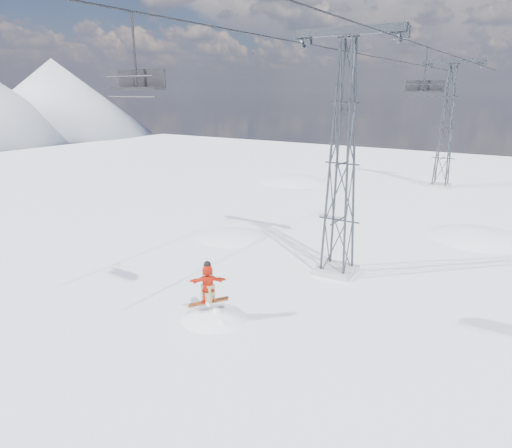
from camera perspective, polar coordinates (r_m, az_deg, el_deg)
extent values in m
plane|color=white|center=(17.29, -3.18, -14.16)|extent=(120.00, 120.00, 0.00)
sphere|color=white|center=(31.69, -2.82, -14.89)|extent=(16.00, 16.00, 16.00)
sphere|color=white|center=(35.30, 23.97, -16.40)|extent=(20.00, 20.00, 20.00)
sphere|color=white|center=(49.02, 4.57, -6.73)|extent=(22.00, 22.00, 22.00)
cube|color=#999999|center=(23.24, 10.01, -5.69)|extent=(1.80, 1.80, 0.30)
cube|color=#31353A|center=(21.73, 11.56, 22.59)|extent=(5.00, 0.35, 0.35)
cube|color=#31353A|center=(22.60, 5.91, 22.05)|extent=(0.80, 0.25, 0.50)
cube|color=#31353A|center=(21.00, 17.56, 21.88)|extent=(0.80, 0.25, 0.50)
cube|color=#999999|center=(46.57, 21.97, 4.48)|extent=(1.80, 1.80, 0.30)
cube|color=#31353A|center=(45.84, 23.51, 18.17)|extent=(5.00, 0.35, 0.35)
cube|color=#31353A|center=(46.26, 20.67, 18.18)|extent=(0.80, 0.25, 0.50)
cube|color=#31353A|center=(45.50, 26.33, 17.62)|extent=(0.80, 0.25, 0.50)
cylinder|color=black|center=(33.23, 15.36, 19.39)|extent=(0.06, 51.00, 0.06)
cylinder|color=black|center=(32.16, 23.26, 18.81)|extent=(0.06, 51.00, 0.06)
cone|color=slate|center=(105.51, -23.79, 14.32)|extent=(38.00, 38.00, 15.00)
sphere|color=white|center=(19.64, -5.17, -16.11)|extent=(4.40, 4.40, 4.40)
cube|color=#C05019|center=(18.18, -5.96, -9.66)|extent=(1.50, 1.09, 0.38)
imported|color=red|center=(17.85, -6.04, -7.37)|extent=(1.40, 1.27, 1.55)
cube|color=#847B52|center=(18.02, -6.00, -8.58)|extent=(0.54, 0.53, 0.71)
sphere|color=black|center=(17.56, -6.11, -5.11)|extent=(0.29, 0.29, 0.29)
cylinder|color=black|center=(14.03, -15.00, 20.20)|extent=(0.07, 0.07, 2.02)
cube|color=black|center=(13.99, -14.68, 16.07)|extent=(1.84, 0.41, 0.07)
cube|color=black|center=(14.14, -14.15, 17.23)|extent=(1.84, 0.06, 0.51)
cylinder|color=black|center=(13.84, -15.32, 15.08)|extent=(1.84, 0.06, 0.06)
cylinder|color=black|center=(13.81, -15.65, 17.35)|extent=(1.84, 0.05, 0.05)
cylinder|color=black|center=(25.77, 20.41, 17.64)|extent=(0.08, 0.08, 2.12)
cube|color=black|center=(25.74, 20.17, 15.29)|extent=(1.93, 0.43, 0.08)
cube|color=black|center=(25.95, 20.34, 15.92)|extent=(1.93, 0.06, 0.53)
cylinder|color=black|center=(25.51, 19.99, 14.76)|extent=(1.93, 0.06, 0.06)
cylinder|color=black|center=(25.46, 20.09, 16.06)|extent=(1.93, 0.05, 0.05)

